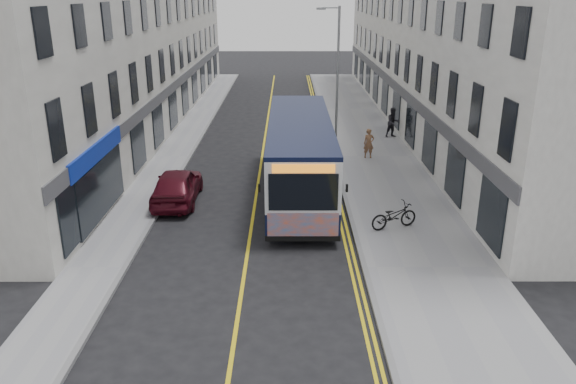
{
  "coord_description": "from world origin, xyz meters",
  "views": [
    {
      "loc": [
        1.42,
        -17.93,
        8.8
      ],
      "look_at": [
        1.44,
        2.03,
        1.6
      ],
      "focal_mm": 35.0,
      "sensor_mm": 36.0,
      "label": 1
    }
  ],
  "objects_px": {
    "pedestrian_near": "(369,143)",
    "car_maroon": "(177,185)",
    "streetlamp": "(336,73)",
    "city_bus": "(300,154)",
    "pedestrian_far": "(393,122)",
    "car_white": "(313,115)",
    "bicycle": "(394,216)"
  },
  "relations": [
    {
      "from": "pedestrian_near",
      "to": "car_maroon",
      "type": "height_order",
      "value": "pedestrian_near"
    },
    {
      "from": "streetlamp",
      "to": "city_bus",
      "type": "xyz_separation_m",
      "value": [
        -2.2,
        -7.73,
        -2.49
      ]
    },
    {
      "from": "streetlamp",
      "to": "pedestrian_far",
      "type": "bearing_deg",
      "value": 31.27
    },
    {
      "from": "pedestrian_far",
      "to": "city_bus",
      "type": "bearing_deg",
      "value": -139.68
    },
    {
      "from": "pedestrian_near",
      "to": "car_white",
      "type": "relative_size",
      "value": 0.4
    },
    {
      "from": "city_bus",
      "to": "car_white",
      "type": "height_order",
      "value": "city_bus"
    },
    {
      "from": "bicycle",
      "to": "car_maroon",
      "type": "bearing_deg",
      "value": 49.12
    },
    {
      "from": "streetlamp",
      "to": "bicycle",
      "type": "xyz_separation_m",
      "value": [
        1.35,
        -11.97,
        -3.75
      ]
    },
    {
      "from": "pedestrian_near",
      "to": "streetlamp",
      "type": "bearing_deg",
      "value": 122.2
    },
    {
      "from": "car_white",
      "to": "car_maroon",
      "type": "xyz_separation_m",
      "value": [
        -6.6,
        -15.05,
        0.1
      ]
    },
    {
      "from": "pedestrian_near",
      "to": "car_white",
      "type": "xyz_separation_m",
      "value": [
        -2.66,
        8.54,
        -0.26
      ]
    },
    {
      "from": "car_white",
      "to": "car_maroon",
      "type": "distance_m",
      "value": 16.44
    },
    {
      "from": "pedestrian_far",
      "to": "car_maroon",
      "type": "xyz_separation_m",
      "value": [
        -11.4,
        -11.13,
        -0.27
      ]
    },
    {
      "from": "pedestrian_near",
      "to": "car_maroon",
      "type": "relative_size",
      "value": 0.36
    },
    {
      "from": "pedestrian_far",
      "to": "car_white",
      "type": "height_order",
      "value": "pedestrian_far"
    },
    {
      "from": "car_white",
      "to": "pedestrian_far",
      "type": "bearing_deg",
      "value": -32.01
    },
    {
      "from": "pedestrian_far",
      "to": "car_maroon",
      "type": "relative_size",
      "value": 0.41
    },
    {
      "from": "bicycle",
      "to": "car_maroon",
      "type": "distance_m",
      "value": 9.47
    },
    {
      "from": "bicycle",
      "to": "pedestrian_far",
      "type": "relative_size",
      "value": 1.05
    },
    {
      "from": "car_white",
      "to": "pedestrian_near",
      "type": "bearing_deg",
      "value": -65.42
    },
    {
      "from": "streetlamp",
      "to": "pedestrian_near",
      "type": "distance_m",
      "value": 4.48
    },
    {
      "from": "city_bus",
      "to": "pedestrian_near",
      "type": "xyz_separation_m",
      "value": [
        3.89,
        5.44,
        -0.96
      ]
    },
    {
      "from": "streetlamp",
      "to": "pedestrian_near",
      "type": "height_order",
      "value": "streetlamp"
    },
    {
      "from": "bicycle",
      "to": "pedestrian_near",
      "type": "relative_size",
      "value": 1.21
    },
    {
      "from": "city_bus",
      "to": "bicycle",
      "type": "relative_size",
      "value": 6.13
    },
    {
      "from": "pedestrian_near",
      "to": "car_maroon",
      "type": "distance_m",
      "value": 11.33
    },
    {
      "from": "bicycle",
      "to": "car_white",
      "type": "relative_size",
      "value": 0.48
    },
    {
      "from": "streetlamp",
      "to": "pedestrian_far",
      "type": "xyz_separation_m",
      "value": [
        3.83,
        2.33,
        -3.34
      ]
    },
    {
      "from": "city_bus",
      "to": "streetlamp",
      "type": "bearing_deg",
      "value": 74.13
    },
    {
      "from": "car_maroon",
      "to": "city_bus",
      "type": "bearing_deg",
      "value": -169.38
    },
    {
      "from": "city_bus",
      "to": "pedestrian_far",
      "type": "relative_size",
      "value": 6.46
    },
    {
      "from": "pedestrian_near",
      "to": "bicycle",
      "type": "bearing_deg",
      "value": -96.31
    }
  ]
}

